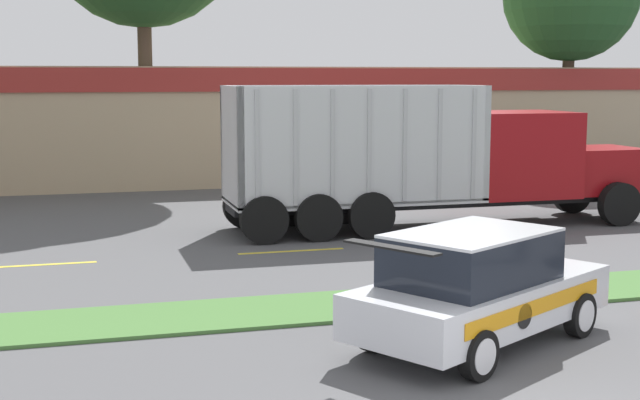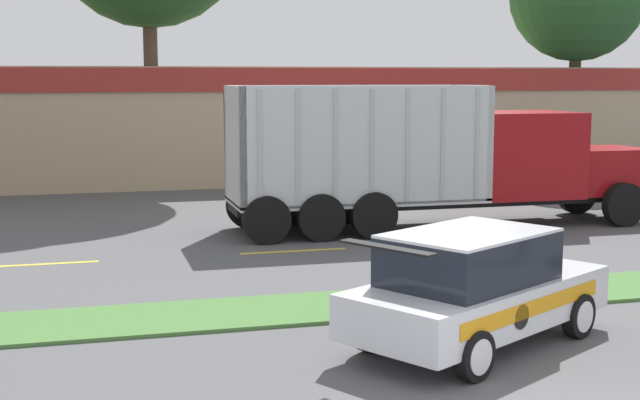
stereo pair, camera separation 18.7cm
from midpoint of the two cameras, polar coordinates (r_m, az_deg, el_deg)
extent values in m
cube|color=#477538|center=(15.24, 3.37, -6.61)|extent=(120.00, 1.89, 0.06)
cube|color=yellow|center=(19.28, -17.95, -3.98)|extent=(2.40, 0.14, 0.01)
cube|color=yellow|center=(19.80, -2.12, -3.29)|extent=(2.40, 0.14, 0.01)
cube|color=yellow|center=(21.69, 11.90, -2.46)|extent=(2.40, 0.14, 0.01)
cube|color=black|center=(23.14, 7.60, -0.09)|extent=(11.08, 1.28, 0.18)
cube|color=maroon|center=(25.16, 17.04, 1.87)|extent=(2.13, 1.90, 1.21)
cube|color=#B7B7BC|center=(25.77, 19.09, 1.91)|extent=(0.06, 1.62, 1.02)
cube|color=maroon|center=(23.90, 12.23, 2.92)|extent=(2.67, 2.32, 2.19)
cube|color=black|center=(24.54, 15.07, 3.85)|extent=(0.04, 1.97, 0.99)
cylinder|color=silver|center=(22.53, 9.95, 4.78)|extent=(0.14, 0.14, 1.64)
cube|color=silver|center=(22.28, 1.93, 0.06)|extent=(6.28, 2.32, 0.12)
cube|color=silver|center=(23.24, 9.17, 3.79)|extent=(0.16, 2.32, 2.83)
cube|color=silver|center=(21.40, -5.90, 3.50)|extent=(0.16, 2.32, 2.83)
cube|color=silver|center=(21.11, 2.84, 3.47)|extent=(6.28, 0.16, 2.83)
cube|color=silver|center=(23.16, 1.13, 3.88)|extent=(6.28, 0.16, 2.83)
cube|color=#B2B2B7|center=(20.31, -4.30, 3.29)|extent=(0.10, 0.04, 2.68)
cube|color=#B2B2B7|center=(20.51, -1.84, 3.35)|extent=(0.10, 0.04, 2.68)
cube|color=#B2B2B7|center=(20.74, 0.57, 3.41)|extent=(0.10, 0.04, 2.68)
cube|color=#B2B2B7|center=(21.01, 2.93, 3.45)|extent=(0.10, 0.04, 2.68)
cube|color=#B2B2B7|center=(21.32, 5.21, 3.49)|extent=(0.10, 0.04, 2.68)
cube|color=#B2B2B7|center=(21.65, 7.44, 3.53)|extent=(0.10, 0.04, 2.68)
cube|color=#B2B2B7|center=(22.02, 9.59, 3.56)|extent=(0.10, 0.04, 2.68)
cylinder|color=black|center=(24.31, 18.41, -0.25)|extent=(1.13, 0.30, 1.13)
cylinder|color=black|center=(26.21, 15.63, 0.43)|extent=(1.13, 0.30, 1.13)
cylinder|color=black|center=(20.58, -3.86, -1.28)|extent=(1.13, 0.30, 1.13)
cylinder|color=black|center=(22.79, -5.05, -0.40)|extent=(1.13, 0.30, 1.13)
cylinder|color=black|center=(20.89, -0.35, -1.13)|extent=(1.13, 0.30, 1.13)
cylinder|color=black|center=(23.07, -1.85, -0.27)|extent=(1.13, 0.30, 1.13)
cylinder|color=black|center=(21.27, 3.05, -0.98)|extent=(1.13, 0.30, 1.13)
cylinder|color=black|center=(23.41, 1.25, -0.15)|extent=(1.13, 0.30, 1.13)
cube|color=silver|center=(13.11, 9.85, -6.33)|extent=(4.64, 3.75, 0.63)
cube|color=black|center=(12.75, 9.26, -3.68)|extent=(2.85, 2.58, 0.69)
cube|color=silver|center=(12.68, 9.30, -2.07)|extent=(2.85, 2.58, 0.04)
cube|color=black|center=(11.26, 4.10, -3.05)|extent=(0.91, 1.35, 0.03)
cube|color=orange|center=(12.62, 13.33, -6.69)|extent=(2.98, 1.76, 0.22)
cylinder|color=black|center=(12.37, 12.55, -7.27)|extent=(0.30, 0.18, 0.35)
cylinder|color=black|center=(13.87, 15.93, -7.07)|extent=(0.68, 0.51, 0.67)
cylinder|color=silver|center=(13.83, 16.32, -7.14)|extent=(0.41, 0.25, 0.47)
cylinder|color=black|center=(14.73, 9.94, -6.01)|extent=(0.68, 0.51, 0.67)
cylinder|color=silver|center=(14.79, 9.59, -5.95)|extent=(0.41, 0.25, 0.47)
cylinder|color=black|center=(11.66, 9.65, -9.75)|extent=(0.68, 0.51, 0.67)
cylinder|color=silver|center=(11.60, 10.09, -9.85)|extent=(0.41, 0.25, 0.47)
cylinder|color=black|center=(12.67, 3.09, -8.21)|extent=(0.68, 0.51, 0.67)
cylinder|color=silver|center=(12.73, 2.73, -8.12)|extent=(0.41, 0.25, 0.47)
cube|color=tan|center=(37.11, -3.91, 5.19)|extent=(34.92, 12.00, 4.18)
cube|color=maroon|center=(31.18, -1.63, 7.71)|extent=(33.17, 0.10, 0.80)
cylinder|color=brown|center=(30.92, -11.25, 7.10)|extent=(0.48, 0.48, 6.97)
cylinder|color=brown|center=(36.02, 15.38, 5.95)|extent=(0.45, 0.45, 5.57)
camera|label=1|loc=(0.09, -90.34, -0.05)|focal=50.00mm
camera|label=2|loc=(0.09, 89.66, 0.05)|focal=50.00mm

